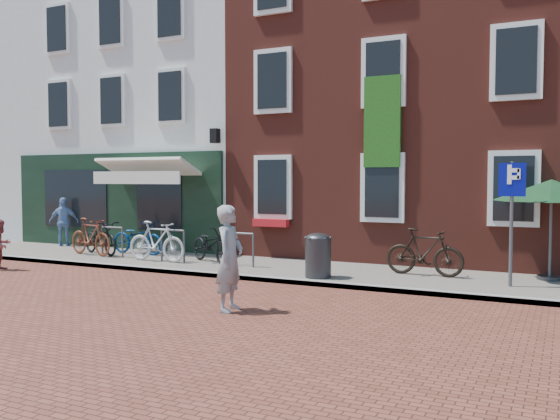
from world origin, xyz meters
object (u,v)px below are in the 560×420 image
at_px(boy, 1,245).
at_px(bicycle_1, 90,237).
at_px(litter_bin, 318,253).
at_px(woman, 230,258).
at_px(bicycle_0, 101,238).
at_px(bicycle_4, 211,244).
at_px(bicycle_3, 156,241).
at_px(parasol, 552,186).
at_px(bicycle_2, 138,238).
at_px(cafe_person, 64,222).
at_px(bicycle_5, 424,252).
at_px(parking_sign, 512,201).

bearing_deg(boy, bicycle_1, -21.62).
relative_size(litter_bin, woman, 0.57).
relative_size(bicycle_0, bicycle_4, 1.00).
bearing_deg(bicycle_4, bicycle_3, 135.20).
bearing_deg(parasol, bicycle_3, -171.32).
height_order(bicycle_2, bicycle_4, same).
height_order(woman, cafe_person, woman).
xyz_separation_m(boy, bicycle_0, (0.64, 2.73, -0.05)).
relative_size(litter_bin, bicycle_3, 0.60).
distance_m(bicycle_4, bicycle_5, 5.29).
height_order(woman, bicycle_5, woman).
distance_m(cafe_person, bicycle_4, 6.36).
distance_m(bicycle_0, bicycle_5, 8.95).
distance_m(parasol, bicycle_2, 10.65).
bearing_deg(litter_bin, cafe_person, 167.74).
distance_m(litter_bin, bicycle_4, 3.40).
distance_m(litter_bin, bicycle_3, 4.69).
bearing_deg(bicycle_0, woman, -101.46).
bearing_deg(bicycle_5, parasol, -72.05).
distance_m(litter_bin, parasol, 5.06).
distance_m(bicycle_1, bicycle_2, 1.28).
bearing_deg(bicycle_1, litter_bin, -84.70).
xyz_separation_m(bicycle_2, bicycle_4, (2.77, -0.54, 0.00)).
bearing_deg(parasol, litter_bin, -157.34).
relative_size(parasol, cafe_person, 1.54).
distance_m(bicycle_0, bicycle_1, 0.30).
distance_m(parasol, cafe_person, 14.06).
relative_size(bicycle_1, bicycle_2, 0.97).
xyz_separation_m(cafe_person, bicycle_5, (11.52, -0.84, -0.25)).
relative_size(bicycle_0, bicycle_3, 1.03).
bearing_deg(boy, cafe_person, 16.71).
height_order(boy, bicycle_2, boy).
xyz_separation_m(parasol, bicycle_1, (-11.55, -1.21, -1.45)).
xyz_separation_m(bicycle_1, bicycle_2, (1.02, 0.77, -0.05)).
relative_size(cafe_person, bicycle_1, 0.89).
bearing_deg(bicycle_3, litter_bin, -95.74).
height_order(parasol, cafe_person, parasol).
bearing_deg(litter_bin, bicycle_2, 166.70).
bearing_deg(parasol, parking_sign, -119.10).
bearing_deg(bicycle_4, bicycle_2, 107.24).
distance_m(litter_bin, boy, 7.80).
xyz_separation_m(bicycle_0, bicycle_4, (3.67, -0.03, 0.00)).
xyz_separation_m(parasol, bicycle_0, (-11.43, -0.94, -1.50)).
relative_size(litter_bin, bicycle_2, 0.58).
distance_m(bicycle_2, bicycle_3, 1.69).
relative_size(parking_sign, bicycle_2, 1.39).
bearing_deg(bicycle_3, bicycle_4, -72.96).
xyz_separation_m(bicycle_1, bicycle_3, (2.41, -0.19, 0.00)).
relative_size(woman, bicycle_4, 1.00).
bearing_deg(bicycle_2, cafe_person, 82.61).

